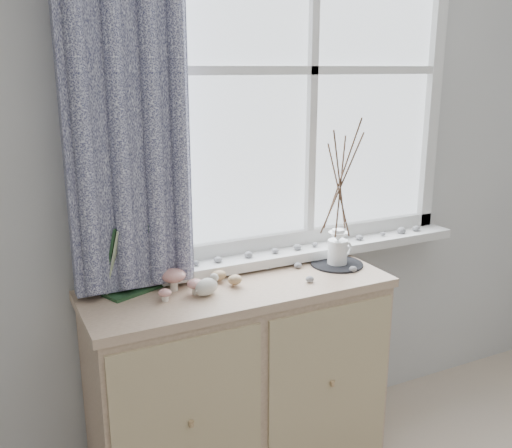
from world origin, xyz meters
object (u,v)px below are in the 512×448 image
at_px(toadstool_cluster, 177,280).
at_px(twig_pitcher, 340,181).
at_px(botanical_book, 147,256).
at_px(sideboard, 240,383).

distance_m(toadstool_cluster, twig_pitcher, 0.77).
relative_size(botanical_book, toadstool_cluster, 2.22).
distance_m(sideboard, botanical_book, 0.66).
relative_size(botanical_book, twig_pitcher, 0.62).
height_order(toadstool_cluster, twig_pitcher, twig_pitcher).
distance_m(botanical_book, twig_pitcher, 0.83).
relative_size(sideboard, botanical_book, 3.07).
height_order(sideboard, botanical_book, botanical_book).
distance_m(sideboard, twig_pitcher, 0.92).
distance_m(botanical_book, toadstool_cluster, 0.15).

